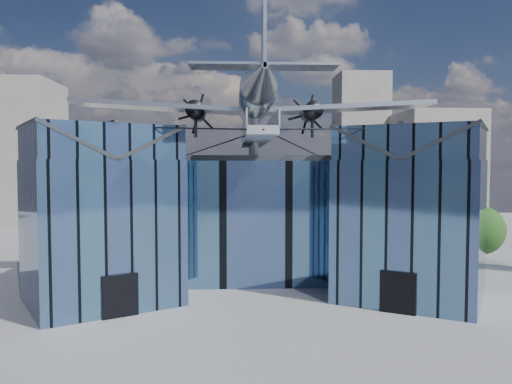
{
  "coord_description": "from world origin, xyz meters",
  "views": [
    {
      "loc": [
        -1.62,
        -34.44,
        9.11
      ],
      "look_at": [
        0.0,
        2.0,
        7.2
      ],
      "focal_mm": 35.0,
      "sensor_mm": 36.0,
      "label": 1
    }
  ],
  "objects": [
    {
      "name": "bg_towers",
      "position": [
        1.45,
        50.49,
        10.01
      ],
      "size": [
        77.0,
        24.5,
        26.0
      ],
      "color": "gray",
      "rests_on": "ground"
    },
    {
      "name": "tree_plaza_e",
      "position": [
        17.61,
        3.53,
        4.07
      ],
      "size": [
        4.86,
        4.86,
        6.01
      ],
      "rotation": [
        0.0,
        0.0,
        0.32
      ],
      "color": "#342414",
      "rests_on": "ground"
    },
    {
      "name": "ground_plane",
      "position": [
        0.0,
        0.0,
        0.0
      ],
      "size": [
        120.0,
        120.0,
        0.0
      ],
      "primitive_type": "plane",
      "color": "gray"
    },
    {
      "name": "museum",
      "position": [
        0.0,
        5.82,
        5.54
      ],
      "size": [
        32.88,
        24.5,
        17.6
      ],
      "color": "#4B6E99",
      "rests_on": "ground"
    }
  ]
}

